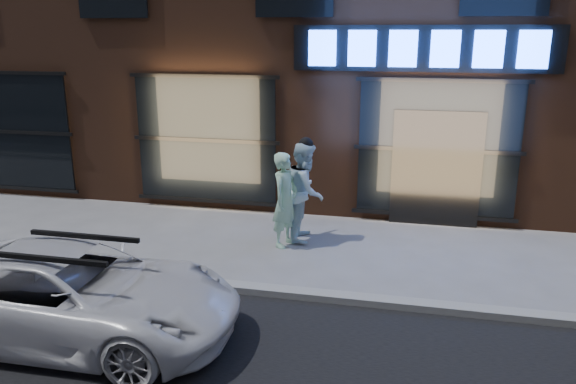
{
  "coord_description": "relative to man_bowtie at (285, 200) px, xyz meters",
  "views": [
    {
      "loc": [
        -0.55,
        -7.68,
        3.94
      ],
      "look_at": [
        -2.61,
        1.6,
        1.2
      ],
      "focal_mm": 35.0,
      "sensor_mm": 36.0,
      "label": 1
    }
  ],
  "objects": [
    {
      "name": "ground",
      "position": [
        2.77,
        -2.09,
        -0.9
      ],
      "size": [
        90.0,
        90.0,
        0.0
      ],
      "primitive_type": "plane",
      "color": "slate",
      "rests_on": "ground"
    },
    {
      "name": "white_suv",
      "position": [
        -1.99,
        -3.85,
        -0.29
      ],
      "size": [
        4.47,
        2.14,
        1.23
      ],
      "primitive_type": "imported",
      "rotation": [
        0.0,
        0.0,
        1.59
      ],
      "color": "silver",
      "rests_on": "ground"
    },
    {
      "name": "curb",
      "position": [
        2.77,
        -2.09,
        -0.84
      ],
      "size": [
        60.0,
        0.25,
        0.12
      ],
      "primitive_type": "cube",
      "color": "gray",
      "rests_on": "ground"
    },
    {
      "name": "man_bowtie",
      "position": [
        0.0,
        0.0,
        0.0
      ],
      "size": [
        0.61,
        0.76,
        1.8
      ],
      "primitive_type": "imported",
      "rotation": [
        0.0,
        0.0,
        1.26
      ],
      "color": "#C1FEE2",
      "rests_on": "ground"
    },
    {
      "name": "man_cap",
      "position": [
        0.3,
        0.45,
        0.06
      ],
      "size": [
        0.78,
        0.98,
        1.92
      ],
      "primitive_type": "imported",
      "rotation": [
        0.0,
        0.0,
        1.63
      ],
      "color": "white",
      "rests_on": "ground"
    }
  ]
}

